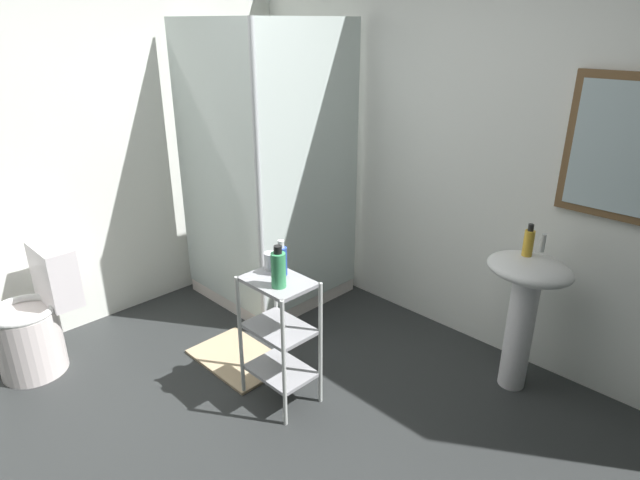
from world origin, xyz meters
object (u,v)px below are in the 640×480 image
Objects in this scene: hand_soap_bottle at (529,242)px; rinse_cup at (271,261)px; bath_mat at (238,358)px; toilet at (36,322)px; shampoo_bottle_blue at (281,260)px; shower_stall at (269,242)px; body_wash_bottle_green at (278,269)px; storage_cart at (280,331)px; pedestal_sink at (525,296)px.

rinse_cup is (-0.95, -0.98, -0.10)m from hand_soap_bottle.
hand_soap_bottle is at bearing 37.76° from bath_mat.
rinse_cup is at bearing 2.77° from bath_mat.
hand_soap_bottle reaches higher than rinse_cup.
shampoo_bottle_blue is at bearing 36.56° from toilet.
shower_stall is 2.63× the size of toilet.
rinse_cup is (-0.19, 0.10, -0.05)m from body_wash_bottle_green.
body_wash_bottle_green reaches higher than storage_cart.
body_wash_bottle_green is at bearing -29.45° from rinse_cup.
hand_soap_bottle is at bearing 51.65° from storage_cart.
pedestal_sink is 1.40m from rinse_cup.
rinse_cup is (1.12, 0.90, 0.47)m from toilet.
shower_stall is 21.30× the size of rinse_cup.
storage_cart is 0.41m from body_wash_bottle_green.
shampoo_bottle_blue is (-0.86, -0.99, -0.06)m from hand_soap_bottle.
hand_soap_bottle is 0.30× the size of bath_mat.
shower_stall reaches higher than pedestal_sink.
hand_soap_bottle is at bearing 160.41° from pedestal_sink.
pedestal_sink is 1.75m from bath_mat.
toilet reaches higher than bath_mat.
shower_stall reaches higher than storage_cart.
toilet is 1.51m from rinse_cup.
toilet is 1.59m from shampoo_bottle_blue.
toilet is at bearing -148.57° from body_wash_bottle_green.
pedestal_sink is 1.37m from body_wash_bottle_green.
rinse_cup is (-0.09, 0.00, -0.04)m from shampoo_bottle_blue.
pedestal_sink is 1.09× the size of storage_cart.
storage_cart is at bearing -25.83° from rinse_cup.
shower_stall reaches higher than bath_mat.
shampoo_bottle_blue is 0.92m from bath_mat.
pedestal_sink is at bearing 10.02° from shower_stall.
storage_cart is 1.41m from hand_soap_bottle.
pedestal_sink is 1.35m from shampoo_bottle_blue.
shampoo_bottle_blue is at bearing -131.07° from hand_soap_bottle.
toilet is at bearing -145.97° from storage_cart.
shower_stall is 1.18m from shampoo_bottle_blue.
shower_stall reaches higher than toilet.
bath_mat is at bearing -143.27° from pedestal_sink.
toilet is (-0.31, -1.56, -0.15)m from shower_stall.
toilet is 8.09× the size of rinse_cup.
shampoo_bottle_blue is 2.06× the size of rinse_cup.
body_wash_bottle_green is 0.14m from shampoo_bottle_blue.
hand_soap_bottle is 1.31m from shampoo_bottle_blue.
rinse_cup is at bearing -38.81° from shower_stall.
bath_mat is (0.47, -0.67, -0.45)m from shower_stall.
rinse_cup is (0.81, -0.65, 0.32)m from shower_stall.
hand_soap_bottle is 0.92× the size of shampoo_bottle_blue.
hand_soap_bottle is at bearing 42.31° from toilet.
shower_stall is at bearing 78.88° from toilet.
hand_soap_bottle is at bearing 10.57° from shower_stall.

